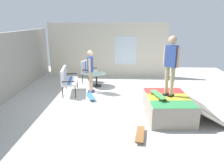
{
  "coord_description": "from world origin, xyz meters",
  "views": [
    {
      "loc": [
        -6.95,
        -0.27,
        2.82
      ],
      "look_at": [
        -0.01,
        0.09,
        0.7
      ],
      "focal_mm": 33.88,
      "sensor_mm": 36.0,
      "label": 1
    }
  ],
  "objects_px": {
    "person_watching": "(91,68)",
    "skateboard_by_bench": "(91,96)",
    "skate_ramp": "(169,107)",
    "skateboard_spare": "(140,134)",
    "skateboard_on_ramp": "(158,95)",
    "patio_chair_near_house": "(87,69)",
    "person_skater": "(171,61)",
    "patio_table": "(96,77)",
    "patio_bench": "(67,78)"
  },
  "relations": [
    {
      "from": "skate_ramp",
      "to": "skateboard_spare",
      "type": "xyz_separation_m",
      "value": [
        -1.23,
        0.93,
        -0.23
      ]
    },
    {
      "from": "patio_chair_near_house",
      "to": "patio_table",
      "type": "distance_m",
      "value": 0.8
    },
    {
      "from": "patio_bench",
      "to": "person_watching",
      "type": "height_order",
      "value": "person_watching"
    },
    {
      "from": "patio_chair_near_house",
      "to": "patio_bench",
      "type": "bearing_deg",
      "value": 160.52
    },
    {
      "from": "patio_chair_near_house",
      "to": "person_skater",
      "type": "height_order",
      "value": "person_skater"
    },
    {
      "from": "skate_ramp",
      "to": "person_skater",
      "type": "relative_size",
      "value": 1.24
    },
    {
      "from": "skateboard_on_ramp",
      "to": "patio_bench",
      "type": "bearing_deg",
      "value": 57.6
    },
    {
      "from": "patio_bench",
      "to": "skateboard_on_ramp",
      "type": "height_order",
      "value": "patio_bench"
    },
    {
      "from": "patio_chair_near_house",
      "to": "skateboard_by_bench",
      "type": "bearing_deg",
      "value": -167.9
    },
    {
      "from": "skateboard_spare",
      "to": "skateboard_on_ramp",
      "type": "distance_m",
      "value": 1.44
    },
    {
      "from": "skateboard_by_bench",
      "to": "skateboard_on_ramp",
      "type": "bearing_deg",
      "value": -123.45
    },
    {
      "from": "patio_bench",
      "to": "patio_chair_near_house",
      "type": "bearing_deg",
      "value": -19.48
    },
    {
      "from": "patio_table",
      "to": "skateboard_by_bench",
      "type": "distance_m",
      "value": 1.58
    },
    {
      "from": "skateboard_by_bench",
      "to": "skateboard_spare",
      "type": "height_order",
      "value": "same"
    },
    {
      "from": "skateboard_by_bench",
      "to": "skateboard_spare",
      "type": "distance_m",
      "value": 3.1
    },
    {
      "from": "patio_bench",
      "to": "skateboard_spare",
      "type": "relative_size",
      "value": 1.61
    },
    {
      "from": "skate_ramp",
      "to": "patio_bench",
      "type": "height_order",
      "value": "patio_bench"
    },
    {
      "from": "patio_table",
      "to": "skate_ramp",
      "type": "bearing_deg",
      "value": -139.2
    },
    {
      "from": "person_skater",
      "to": "skateboard_by_bench",
      "type": "height_order",
      "value": "person_skater"
    },
    {
      "from": "patio_chair_near_house",
      "to": "person_skater",
      "type": "distance_m",
      "value": 4.7
    },
    {
      "from": "patio_bench",
      "to": "skateboard_by_bench",
      "type": "relative_size",
      "value": 1.61
    },
    {
      "from": "person_watching",
      "to": "patio_chair_near_house",
      "type": "bearing_deg",
      "value": 14.94
    },
    {
      "from": "skate_ramp",
      "to": "skateboard_by_bench",
      "type": "xyz_separation_m",
      "value": [
        1.4,
        2.57,
        -0.23
      ]
    },
    {
      "from": "skateboard_spare",
      "to": "skate_ramp",
      "type": "bearing_deg",
      "value": -37.23
    },
    {
      "from": "person_watching",
      "to": "person_skater",
      "type": "xyz_separation_m",
      "value": [
        -2.06,
        -2.65,
        0.69
      ]
    },
    {
      "from": "patio_chair_near_house",
      "to": "patio_table",
      "type": "bearing_deg",
      "value": -140.49
    },
    {
      "from": "skate_ramp",
      "to": "skateboard_by_bench",
      "type": "bearing_deg",
      "value": 61.49
    },
    {
      "from": "patio_bench",
      "to": "patio_table",
      "type": "xyz_separation_m",
      "value": [
        0.96,
        -1.04,
        -0.21
      ]
    },
    {
      "from": "skate_ramp",
      "to": "person_watching",
      "type": "height_order",
      "value": "person_watching"
    },
    {
      "from": "skateboard_spare",
      "to": "skateboard_by_bench",
      "type": "bearing_deg",
      "value": 31.96
    },
    {
      "from": "patio_bench",
      "to": "person_watching",
      "type": "xyz_separation_m",
      "value": [
        0.18,
        -0.92,
        0.37
      ]
    },
    {
      "from": "person_skater",
      "to": "skateboard_on_ramp",
      "type": "distance_m",
      "value": 1.03
    },
    {
      "from": "patio_chair_near_house",
      "to": "person_watching",
      "type": "bearing_deg",
      "value": -165.06
    },
    {
      "from": "patio_chair_near_house",
      "to": "skateboard_spare",
      "type": "bearing_deg",
      "value": -156.26
    },
    {
      "from": "patio_bench",
      "to": "skateboard_on_ramp",
      "type": "distance_m",
      "value": 3.83
    },
    {
      "from": "patio_bench",
      "to": "patio_chair_near_house",
      "type": "relative_size",
      "value": 1.29
    },
    {
      "from": "skateboard_by_bench",
      "to": "person_skater",
      "type": "bearing_deg",
      "value": -116.91
    },
    {
      "from": "person_watching",
      "to": "skateboard_by_bench",
      "type": "xyz_separation_m",
      "value": [
        -0.77,
        -0.09,
        -0.9
      ]
    },
    {
      "from": "patio_bench",
      "to": "person_watching",
      "type": "bearing_deg",
      "value": -78.68
    },
    {
      "from": "patio_bench",
      "to": "skateboard_by_bench",
      "type": "height_order",
      "value": "patio_bench"
    },
    {
      "from": "skate_ramp",
      "to": "patio_chair_near_house",
      "type": "xyz_separation_m",
      "value": [
        3.54,
        3.03,
        0.3
      ]
    },
    {
      "from": "skate_ramp",
      "to": "skateboard_on_ramp",
      "type": "relative_size",
      "value": 2.65
    },
    {
      "from": "patio_chair_near_house",
      "to": "skateboard_spare",
      "type": "xyz_separation_m",
      "value": [
        -4.77,
        -2.1,
        -0.53
      ]
    },
    {
      "from": "skate_ramp",
      "to": "person_skater",
      "type": "distance_m",
      "value": 1.36
    },
    {
      "from": "patio_chair_near_house",
      "to": "patio_table",
      "type": "height_order",
      "value": "patio_chair_near_house"
    },
    {
      "from": "skateboard_on_ramp",
      "to": "skate_ramp",
      "type": "bearing_deg",
      "value": -78.13
    },
    {
      "from": "skateboard_spare",
      "to": "person_skater",
      "type": "bearing_deg",
      "value": -34.65
    },
    {
      "from": "person_skater",
      "to": "skateboard_by_bench",
      "type": "relative_size",
      "value": 2.15
    },
    {
      "from": "person_watching",
      "to": "patio_table",
      "type": "bearing_deg",
      "value": -9.05
    },
    {
      "from": "person_watching",
      "to": "skateboard_on_ramp",
      "type": "bearing_deg",
      "value": -133.99
    }
  ]
}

